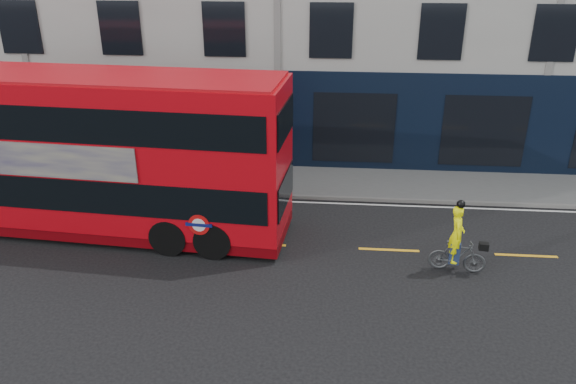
# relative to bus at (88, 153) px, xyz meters

# --- Properties ---
(ground) EXTENTS (120.00, 120.00, 0.00)m
(ground) POSITION_rel_bus_xyz_m (5.23, -2.19, -2.56)
(ground) COLOR black
(ground) RESTS_ON ground
(pavement) EXTENTS (60.00, 3.00, 0.12)m
(pavement) POSITION_rel_bus_xyz_m (5.23, 4.31, -2.50)
(pavement) COLOR gray
(pavement) RESTS_ON ground
(kerb) EXTENTS (60.00, 0.12, 0.13)m
(kerb) POSITION_rel_bus_xyz_m (5.23, 2.81, -2.49)
(kerb) COLOR gray
(kerb) RESTS_ON ground
(road_edge_line) EXTENTS (58.00, 0.10, 0.01)m
(road_edge_line) POSITION_rel_bus_xyz_m (5.23, 2.51, -2.55)
(road_edge_line) COLOR silver
(road_edge_line) RESTS_ON ground
(lane_dashes) EXTENTS (58.00, 0.12, 0.01)m
(lane_dashes) POSITION_rel_bus_xyz_m (5.23, -0.69, -2.55)
(lane_dashes) COLOR gold
(lane_dashes) RESTS_ON ground
(bus) EXTENTS (12.53, 3.73, 4.99)m
(bus) POSITION_rel_bus_xyz_m (0.00, 0.00, 0.00)
(bus) COLOR red
(bus) RESTS_ON ground
(cyclist) EXTENTS (1.59, 0.66, 2.16)m
(cyclist) POSITION_rel_bus_xyz_m (10.97, -1.71, -1.82)
(cyclist) COLOR #4D5053
(cyclist) RESTS_ON ground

